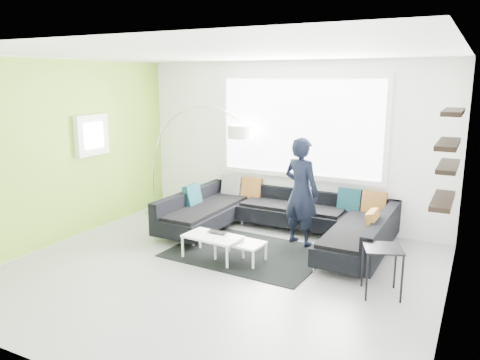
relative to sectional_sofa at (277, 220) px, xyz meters
The scene contains 9 objects.
ground 1.56m from the sectional_sofa, 97.98° to the right, with size 5.50×5.50×0.00m, color gray.
room_shell 1.98m from the sectional_sofa, 97.60° to the right, with size 5.54×5.04×2.82m.
sectional_sofa is the anchor object (origin of this frame).
rug 0.80m from the sectional_sofa, 102.31° to the right, with size 2.18×1.58×0.01m, color black.
coffee_table 1.14m from the sectional_sofa, 105.82° to the right, with size 1.03×0.60×0.34m, color silver.
arc_lamp 2.70m from the sectional_sofa, behind, with size 1.92×0.74×2.05m, color silver, non-canonical shape.
side_table 2.19m from the sectional_sofa, 32.95° to the right, with size 0.43×0.43×0.59m, color black.
person 0.64m from the sectional_sofa, ahead, with size 0.70×0.56×1.66m, color black.
laptop 1.17m from the sectional_sofa, 114.98° to the right, with size 0.30×0.20×0.02m, color black.
Camera 1 is at (2.94, -5.00, 2.51)m, focal length 35.00 mm.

